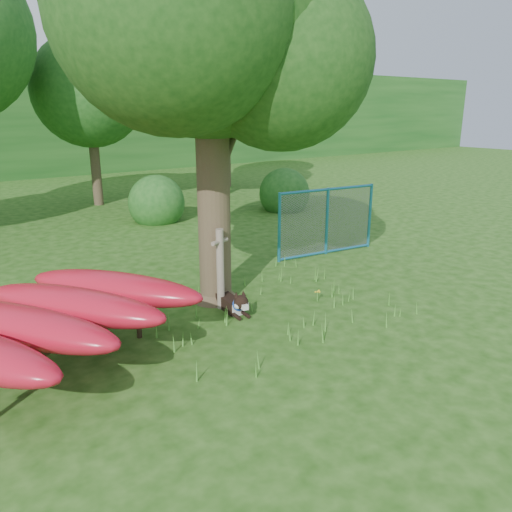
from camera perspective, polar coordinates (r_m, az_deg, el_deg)
ground at (r=8.22m, az=3.91°, el=-8.87°), size 80.00×80.00×0.00m
oak_tree at (r=9.07m, az=-5.74°, el=25.77°), size 5.57×5.13×7.48m
wooden_post at (r=8.96m, az=-4.10°, el=-1.27°), size 0.40×0.22×1.49m
kayak_rack at (r=7.41m, az=-22.49°, el=-6.26°), size 4.43×3.99×1.06m
husky_dog at (r=8.97m, az=-2.64°, el=-5.39°), size 0.37×1.11×0.50m
fence_section at (r=12.48m, az=8.11°, el=3.94°), size 2.84×0.43×2.78m
wildflower_clump at (r=9.51m, az=7.07°, el=-4.16°), size 0.10×0.10×0.23m
bg_tree_c at (r=19.69m, az=-18.57°, el=17.43°), size 4.00×4.00×6.12m
bg_tree_d at (r=19.39m, az=-6.28°, el=21.07°), size 4.80×4.80×7.50m
bg_tree_e at (r=23.52m, az=-3.53°, el=20.68°), size 4.60×4.60×7.55m
shrub_right at (r=18.08m, az=3.23°, el=5.28°), size 1.80×1.80×1.80m
shrub_mid at (r=16.53m, az=-11.18°, el=3.92°), size 1.80×1.80×1.80m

